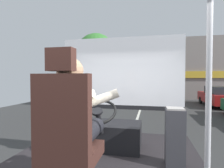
{
  "coord_description": "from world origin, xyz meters",
  "views": [
    {
      "loc": [
        0.6,
        -1.96,
        1.92
      ],
      "look_at": [
        -0.11,
        1.29,
        1.82
      ],
      "focal_mm": 28.15,
      "sensor_mm": 36.0,
      "label": 1
    }
  ],
  "objects_px": {
    "parked_car_charcoal": "(184,88)",
    "steering_console": "(106,134)",
    "bus_driver": "(74,115)",
    "handrail_pole": "(209,92)",
    "parked_car_red": "(221,96)",
    "fare_box": "(175,137)",
    "parked_car_blue": "(196,90)",
    "driver_seat": "(68,140)"
  },
  "relations": [
    {
      "from": "driver_seat",
      "to": "parked_car_blue",
      "type": "xyz_separation_m",
      "value": [
        5.18,
        17.79,
        -0.67
      ]
    },
    {
      "from": "parked_car_blue",
      "to": "parked_car_charcoal",
      "type": "height_order",
      "value": "parked_car_blue"
    },
    {
      "from": "steering_console",
      "to": "parked_car_red",
      "type": "bearing_deg",
      "value": 62.96
    },
    {
      "from": "steering_console",
      "to": "parked_car_red",
      "type": "distance_m",
      "value": 11.86
    },
    {
      "from": "driver_seat",
      "to": "parked_car_charcoal",
      "type": "height_order",
      "value": "driver_seat"
    },
    {
      "from": "bus_driver",
      "to": "parked_car_blue",
      "type": "relative_size",
      "value": 0.21
    },
    {
      "from": "parked_car_charcoal",
      "to": "fare_box",
      "type": "bearing_deg",
      "value": -100.27
    },
    {
      "from": "steering_console",
      "to": "parked_car_charcoal",
      "type": "xyz_separation_m",
      "value": [
        4.94,
        21.42,
        -0.42
      ]
    },
    {
      "from": "steering_console",
      "to": "handrail_pole",
      "type": "relative_size",
      "value": 0.55
    },
    {
      "from": "parked_car_red",
      "to": "bus_driver",
      "type": "bearing_deg",
      "value": -114.65
    },
    {
      "from": "bus_driver",
      "to": "parked_car_blue",
      "type": "xyz_separation_m",
      "value": [
        5.18,
        17.67,
        -0.86
      ]
    },
    {
      "from": "bus_driver",
      "to": "fare_box",
      "type": "relative_size",
      "value": 1.09
    },
    {
      "from": "bus_driver",
      "to": "fare_box",
      "type": "xyz_separation_m",
      "value": [
        0.99,
        0.8,
        -0.4
      ]
    },
    {
      "from": "driver_seat",
      "to": "steering_console",
      "type": "height_order",
      "value": "driver_seat"
    },
    {
      "from": "bus_driver",
      "to": "parked_car_red",
      "type": "relative_size",
      "value": 0.21
    },
    {
      "from": "parked_car_red",
      "to": "driver_seat",
      "type": "bearing_deg",
      "value": -114.42
    },
    {
      "from": "driver_seat",
      "to": "steering_console",
      "type": "relative_size",
      "value": 1.22
    },
    {
      "from": "driver_seat",
      "to": "bus_driver",
      "type": "bearing_deg",
      "value": 90.0
    },
    {
      "from": "driver_seat",
      "to": "handrail_pole",
      "type": "relative_size",
      "value": 0.67
    },
    {
      "from": "driver_seat",
      "to": "parked_car_red",
      "type": "relative_size",
      "value": 0.35
    },
    {
      "from": "parked_car_charcoal",
      "to": "parked_car_blue",
      "type": "bearing_deg",
      "value": -87.21
    },
    {
      "from": "fare_box",
      "to": "parked_car_blue",
      "type": "distance_m",
      "value": 17.39
    },
    {
      "from": "bus_driver",
      "to": "handrail_pole",
      "type": "distance_m",
      "value": 1.16
    },
    {
      "from": "parked_car_red",
      "to": "parked_car_charcoal",
      "type": "distance_m",
      "value": 10.88
    },
    {
      "from": "fare_box",
      "to": "parked_car_blue",
      "type": "relative_size",
      "value": 0.19
    },
    {
      "from": "fare_box",
      "to": "bus_driver",
      "type": "bearing_deg",
      "value": -141.33
    },
    {
      "from": "parked_car_red",
      "to": "parked_car_charcoal",
      "type": "relative_size",
      "value": 0.94
    },
    {
      "from": "driver_seat",
      "to": "bus_driver",
      "type": "xyz_separation_m",
      "value": [
        0.0,
        0.13,
        0.19
      ]
    },
    {
      "from": "handrail_pole",
      "to": "fare_box",
      "type": "relative_size",
      "value": 2.7
    },
    {
      "from": "parked_car_charcoal",
      "to": "steering_console",
      "type": "bearing_deg",
      "value": -103.0
    },
    {
      "from": "parked_car_blue",
      "to": "driver_seat",
      "type": "bearing_deg",
      "value": -106.25
    },
    {
      "from": "fare_box",
      "to": "driver_seat",
      "type": "bearing_deg",
      "value": -137.19
    },
    {
      "from": "steering_console",
      "to": "fare_box",
      "type": "height_order",
      "value": "steering_console"
    },
    {
      "from": "bus_driver",
      "to": "steering_console",
      "type": "xyz_separation_m",
      "value": [
        -0.0,
        1.18,
        -0.55
      ]
    },
    {
      "from": "handrail_pole",
      "to": "parked_car_charcoal",
      "type": "height_order",
      "value": "handrail_pole"
    },
    {
      "from": "fare_box",
      "to": "parked_car_red",
      "type": "height_order",
      "value": "fare_box"
    },
    {
      "from": "handrail_pole",
      "to": "parked_car_blue",
      "type": "distance_m",
      "value": 18.16
    },
    {
      "from": "parked_car_blue",
      "to": "parked_car_charcoal",
      "type": "xyz_separation_m",
      "value": [
        -0.24,
        4.94,
        -0.11
      ]
    },
    {
      "from": "bus_driver",
      "to": "handrail_pole",
      "type": "height_order",
      "value": "handrail_pole"
    },
    {
      "from": "parked_car_blue",
      "to": "handrail_pole",
      "type": "bearing_deg",
      "value": -102.91
    },
    {
      "from": "fare_box",
      "to": "parked_car_red",
      "type": "xyz_separation_m",
      "value": [
        4.39,
        10.94,
        -0.48
      ]
    },
    {
      "from": "parked_car_red",
      "to": "parked_car_charcoal",
      "type": "height_order",
      "value": "parked_car_red"
    }
  ]
}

